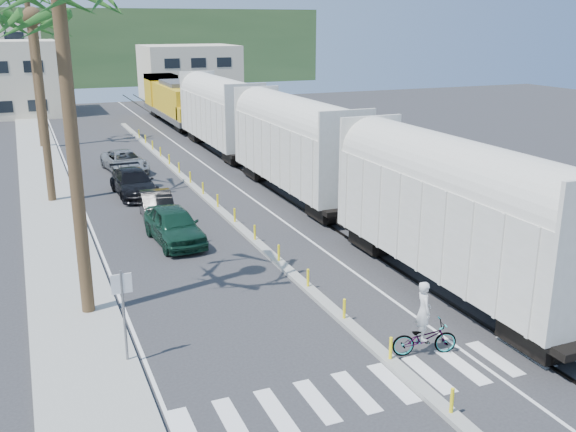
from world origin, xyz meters
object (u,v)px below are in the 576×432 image
object	(u,v)px
car_lead	(174,225)
cyclist	(424,332)
car_second	(157,206)
street_sign	(123,304)

from	to	relation	value
car_lead	cyclist	distance (m)	14.17
car_second	cyclist	distance (m)	17.88
street_sign	car_lead	distance (m)	11.21
car_second	cyclist	bearing A→B (deg)	-70.52
street_sign	cyclist	distance (m)	9.10
street_sign	car_second	size ratio (longest dim) A/B	0.66
cyclist	car_lead	bearing A→B (deg)	33.34
car_lead	cyclist	size ratio (longest dim) A/B	2.08
car_second	car_lead	bearing A→B (deg)	-85.54
car_lead	car_second	distance (m)	3.88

